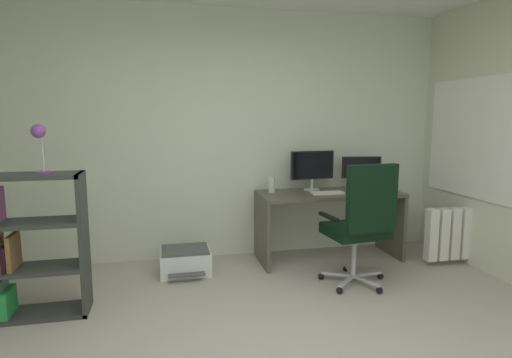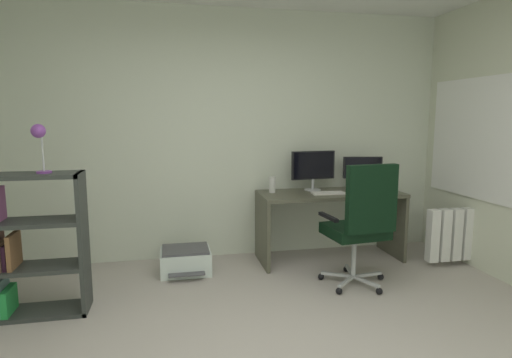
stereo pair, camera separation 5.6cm
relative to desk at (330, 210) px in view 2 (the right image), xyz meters
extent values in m
cube|color=silver|center=(-1.08, 0.42, 0.79)|extent=(4.92, 0.10, 2.69)
cube|color=white|center=(1.38, -0.45, 0.78)|extent=(0.01, 1.26, 1.14)
cube|color=white|center=(1.37, -0.45, 0.78)|extent=(0.02, 1.34, 1.22)
cube|color=#4E4D3D|center=(0.00, 0.00, 0.17)|extent=(1.53, 0.62, 0.04)
cube|color=#4E4D3D|center=(-0.75, 0.00, -0.20)|extent=(0.04, 0.60, 0.71)
cube|color=#4E4D3D|center=(0.75, 0.00, -0.20)|extent=(0.04, 0.60, 0.71)
cylinder|color=#B2B5B7|center=(-0.14, 0.16, 0.20)|extent=(0.18, 0.18, 0.01)
cylinder|color=#B2B5B7|center=(-0.14, 0.16, 0.27)|extent=(0.03, 0.03, 0.12)
cube|color=black|center=(-0.14, 0.16, 0.47)|extent=(0.50, 0.08, 0.31)
cube|color=black|center=(-0.14, 0.14, 0.47)|extent=(0.46, 0.05, 0.28)
cylinder|color=#B2B5B7|center=(0.44, 0.16, 0.20)|extent=(0.18, 0.18, 0.01)
cylinder|color=#B2B5B7|center=(0.44, 0.16, 0.26)|extent=(0.03, 0.03, 0.12)
cube|color=black|center=(0.44, 0.16, 0.43)|extent=(0.44, 0.10, 0.24)
cube|color=black|center=(0.44, 0.14, 0.43)|extent=(0.40, 0.07, 0.22)
cube|color=silver|center=(-0.06, -0.09, 0.20)|extent=(0.34, 0.14, 0.02)
cube|color=black|center=(0.21, -0.11, 0.21)|extent=(0.08, 0.11, 0.03)
cylinder|color=silver|center=(-0.61, 0.11, 0.28)|extent=(0.07, 0.07, 0.17)
cube|color=#B7BABC|center=(0.12, -0.69, -0.48)|extent=(0.30, 0.06, 0.02)
sphere|color=black|center=(0.26, -0.67, -0.52)|extent=(0.06, 0.06, 0.06)
cube|color=#B7BABC|center=(0.00, -0.56, -0.48)|extent=(0.09, 0.30, 0.02)
sphere|color=black|center=(0.03, -0.41, -0.52)|extent=(0.06, 0.06, 0.06)
cube|color=#B7BABC|center=(-0.16, -0.63, -0.48)|extent=(0.28, 0.18, 0.02)
sphere|color=black|center=(-0.29, -0.56, -0.52)|extent=(0.06, 0.06, 0.06)
cube|color=#B7BABC|center=(-0.14, -0.81, -0.48)|extent=(0.24, 0.22, 0.02)
sphere|color=black|center=(-0.26, -0.91, -0.52)|extent=(0.06, 0.06, 0.06)
cube|color=#B7BABC|center=(0.03, -0.84, -0.48)|extent=(0.15, 0.29, 0.02)
sphere|color=black|center=(0.09, -0.98, -0.52)|extent=(0.06, 0.06, 0.06)
cylinder|color=#B7BABC|center=(-0.03, -0.70, -0.29)|extent=(0.04, 0.04, 0.39)
cube|color=black|center=(-0.03, -0.70, -0.04)|extent=(0.55, 0.50, 0.10)
cube|color=black|center=(-0.01, -0.96, 0.30)|extent=(0.47, 0.12, 0.59)
cube|color=black|center=(-0.31, -0.73, 0.11)|extent=(0.07, 0.32, 0.03)
cube|color=black|center=(0.24, -0.68, 0.11)|extent=(0.07, 0.32, 0.03)
cube|color=#323633|center=(-2.37, -0.77, 0.01)|extent=(0.03, 0.31, 1.12)
cube|color=#323633|center=(-2.76, -0.77, 0.56)|extent=(0.83, 0.31, 0.03)
cube|color=#323633|center=(-2.76, -0.77, -0.53)|extent=(0.83, 0.31, 0.03)
cube|color=#323633|center=(-2.76, -0.77, -0.17)|extent=(0.76, 0.31, 0.03)
cube|color=#323633|center=(-2.76, -0.77, 0.19)|extent=(0.76, 0.31, 0.03)
cube|color=#73979E|center=(-2.98, -0.77, -0.38)|extent=(0.03, 0.24, 0.27)
cube|color=green|center=(-2.94, -0.78, -0.42)|extent=(0.05, 0.25, 0.20)
cube|color=#816348|center=(-2.95, -0.78, -0.05)|extent=(0.04, 0.26, 0.21)
cube|color=black|center=(-2.91, -0.77, -0.06)|extent=(0.03, 0.23, 0.19)
cube|color=brown|center=(-2.87, -0.77, -0.02)|extent=(0.03, 0.25, 0.27)
cylinder|color=purple|center=(-2.62, -0.77, 0.58)|extent=(0.11, 0.11, 0.02)
cylinder|color=silver|center=(-2.62, -0.77, 0.72)|extent=(0.01, 0.01, 0.27)
sphere|color=purple|center=(-2.64, -0.77, 0.89)|extent=(0.11, 0.11, 0.11)
cube|color=silver|center=(-1.55, -0.09, -0.44)|extent=(0.49, 0.40, 0.22)
cube|color=#4C4C51|center=(-1.55, -0.09, -0.31)|extent=(0.45, 0.37, 0.02)
cube|color=#4C4C51|center=(-1.55, -0.33, -0.48)|extent=(0.34, 0.10, 0.01)
cube|color=white|center=(0.95, -0.45, -0.22)|extent=(0.10, 0.10, 0.55)
cube|color=white|center=(1.08, -0.45, -0.22)|extent=(0.10, 0.10, 0.55)
cube|color=white|center=(1.21, -0.45, -0.22)|extent=(0.10, 0.10, 0.55)
cube|color=white|center=(1.35, -0.45, -0.22)|extent=(0.10, 0.10, 0.55)
cube|color=white|center=(1.48, -0.45, -0.22)|extent=(0.10, 0.10, 0.55)
cube|color=white|center=(1.61, -0.45, -0.22)|extent=(0.10, 0.10, 0.55)
camera|label=1|loc=(-1.74, -4.20, 0.99)|focal=29.65mm
camera|label=2|loc=(-1.68, -4.21, 0.99)|focal=29.65mm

